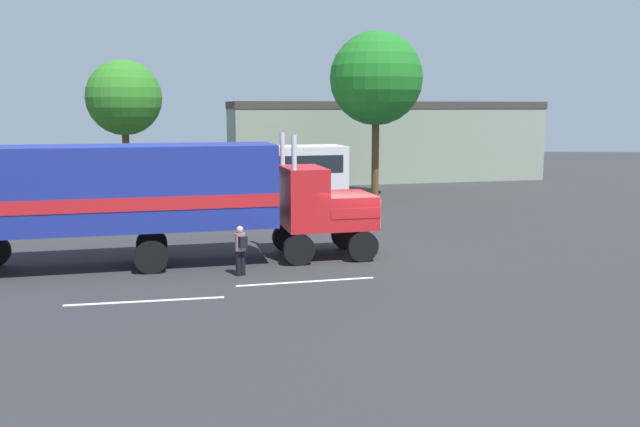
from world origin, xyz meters
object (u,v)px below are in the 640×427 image
parked_car (19,207)px  tree_center (376,79)px  parked_bus (240,173)px  semi_truck (153,193)px  person_bystander (241,249)px  tree_left (124,98)px

parked_car → tree_center: tree_center is taller
parked_bus → semi_truck: bearing=-94.7°
tree_center → parked_bus: bearing=-139.3°
person_bystander → parked_car: bearing=142.6°
semi_truck → tree_left: bearing=111.2°
tree_left → tree_center: size_ratio=0.85×
parked_bus → tree_center: bearing=40.7°
parked_car → person_bystander: bearing=-37.4°
person_bystander → tree_center: size_ratio=0.17×
semi_truck → person_bystander: (3.19, -1.24, -1.63)m
parked_bus → parked_car: parked_bus is taller
semi_truck → parked_car: (-8.80, 7.91, -1.72)m
person_bystander → parked_bus: 13.33m
semi_truck → tree_center: tree_center is taller
parked_bus → parked_car: 10.62m
person_bystander → parked_car: person_bystander is taller
parked_bus → parked_car: (-9.78, -3.94, -1.26)m
parked_bus → tree_center: tree_center is taller
semi_truck → tree_center: bearing=65.7°
tree_left → tree_center: (15.62, -1.30, 1.10)m
tree_left → tree_center: 15.71m
tree_left → tree_center: bearing=-4.7°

